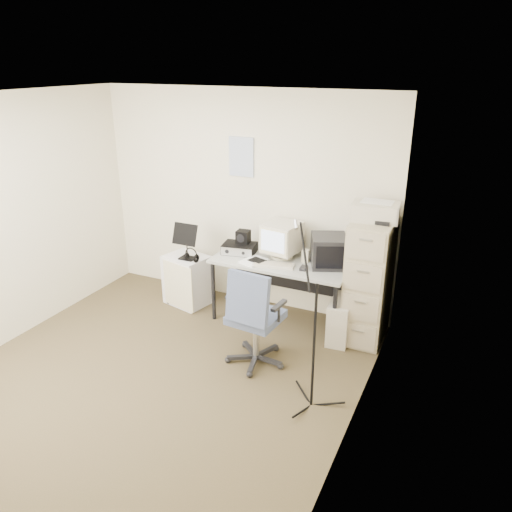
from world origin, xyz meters
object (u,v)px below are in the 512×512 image
at_px(desk, 281,291).
at_px(side_cart, 187,280).
at_px(filing_cabinet, 369,281).
at_px(office_chair, 256,315).

xyz_separation_m(desk, side_cart, (-1.19, -0.07, -0.06)).
relative_size(filing_cabinet, side_cart, 2.15).
bearing_deg(office_chair, desk, 101.48).
xyz_separation_m(desk, office_chair, (0.09, -0.88, 0.15)).
relative_size(filing_cabinet, office_chair, 1.27).
bearing_deg(filing_cabinet, desk, -178.19).
height_order(desk, office_chair, office_chair).
bearing_deg(desk, filing_cabinet, 1.81).
height_order(filing_cabinet, desk, filing_cabinet).
bearing_deg(side_cart, filing_cabinet, 16.05).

